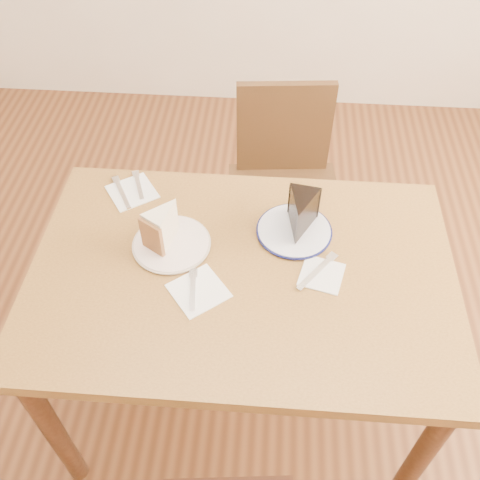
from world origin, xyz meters
The scene contains 14 objects.
ground centered at (0.00, 0.00, 0.00)m, with size 4.00×4.00×0.00m, color #462512.
table centered at (0.00, 0.00, 0.65)m, with size 1.20×0.80×0.75m.
chair_far centered at (0.12, 0.63, 0.49)m, with size 0.47×0.47×0.88m.
plate_cream centered at (-0.21, 0.08, 0.76)m, with size 0.22×0.22×0.01m, color silver.
plate_navy centered at (0.14, 0.16, 0.76)m, with size 0.22×0.22×0.01m, color white.
carrot_cake centered at (-0.23, 0.09, 0.82)m, with size 0.08×0.11×0.11m, color #F0E2C6, non-canonical shape.
chocolate_cake centered at (0.16, 0.16, 0.82)m, with size 0.09×0.13×0.11m, color black, non-canonical shape.
napkin_cream centered at (-0.11, -0.08, 0.75)m, with size 0.14×0.14×0.00m, color white.
napkin_navy centered at (0.22, 0.00, 0.75)m, with size 0.11×0.11×0.00m, color white.
napkin_spare centered at (-0.38, 0.29, 0.75)m, with size 0.14×0.14×0.00m, color white.
fork_cream centered at (-0.13, -0.08, 0.76)m, with size 0.01×0.14×0.00m, color silver.
knife_navy centered at (0.21, 0.01, 0.76)m, with size 0.02×0.17×0.00m, color silver.
fork_spare centered at (-0.36, 0.32, 0.76)m, with size 0.01×0.14×0.00m, color silver.
knife_spare centered at (-0.41, 0.28, 0.76)m, with size 0.01×0.16×0.00m, color silver.
Camera 1 is at (0.07, -0.94, 1.92)m, focal length 40.00 mm.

